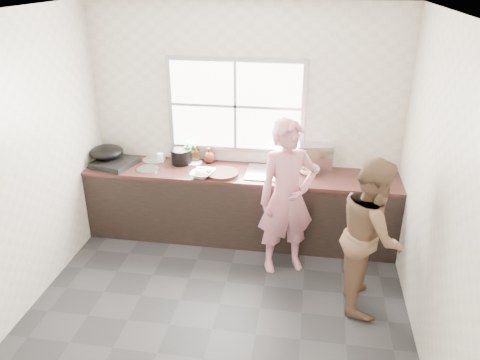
% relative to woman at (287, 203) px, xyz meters
% --- Properties ---
extents(floor, '(3.60, 3.20, 0.01)m').
position_rel_woman_xyz_m(floor, '(-0.58, -0.74, -0.79)').
color(floor, '#252528').
rests_on(floor, ground).
extents(ceiling, '(3.60, 3.20, 0.01)m').
position_rel_woman_xyz_m(ceiling, '(-0.58, -0.74, 1.92)').
color(ceiling, silver).
rests_on(ceiling, wall_back).
extents(wall_back, '(3.60, 0.01, 2.70)m').
position_rel_woman_xyz_m(wall_back, '(-0.58, 0.87, 0.57)').
color(wall_back, beige).
rests_on(wall_back, ground).
extents(wall_left, '(0.01, 3.20, 2.70)m').
position_rel_woman_xyz_m(wall_left, '(-2.38, -0.74, 0.57)').
color(wall_left, beige).
rests_on(wall_left, ground).
extents(wall_right, '(0.01, 3.20, 2.70)m').
position_rel_woman_xyz_m(wall_right, '(1.23, -0.74, 0.57)').
color(wall_right, beige).
rests_on(wall_right, ground).
extents(wall_front, '(3.60, 0.01, 2.70)m').
position_rel_woman_xyz_m(wall_front, '(-0.58, -2.34, 0.57)').
color(wall_front, beige).
rests_on(wall_front, ground).
extents(cabinet, '(3.60, 0.62, 0.82)m').
position_rel_woman_xyz_m(cabinet, '(-0.58, 0.55, -0.37)').
color(cabinet, black).
rests_on(cabinet, floor).
extents(countertop, '(3.60, 0.64, 0.04)m').
position_rel_woman_xyz_m(countertop, '(-0.58, 0.55, 0.06)').
color(countertop, '#321914').
rests_on(countertop, cabinet).
extents(sink, '(0.55, 0.45, 0.02)m').
position_rel_woman_xyz_m(sink, '(-0.23, 0.55, 0.08)').
color(sink, silver).
rests_on(sink, countertop).
extents(faucet, '(0.02, 0.02, 0.30)m').
position_rel_woman_xyz_m(faucet, '(-0.23, 0.75, 0.23)').
color(faucet, silver).
rests_on(faucet, countertop).
extents(window_frame, '(1.60, 0.05, 1.10)m').
position_rel_woman_xyz_m(window_frame, '(-0.68, 0.85, 0.77)').
color(window_frame, '#9EA0A5').
rests_on(window_frame, wall_back).
extents(window_glazing, '(1.50, 0.01, 1.00)m').
position_rel_woman_xyz_m(window_glazing, '(-0.68, 0.83, 0.77)').
color(window_glazing, white).
rests_on(window_glazing, window_frame).
extents(woman, '(0.67, 0.57, 1.57)m').
position_rel_woman_xyz_m(woman, '(0.00, 0.00, 0.00)').
color(woman, '#C67783').
rests_on(woman, floor).
extents(person_side, '(0.58, 0.74, 1.50)m').
position_rel_woman_xyz_m(person_side, '(0.81, -0.45, -0.03)').
color(person_side, brown).
rests_on(person_side, floor).
extents(cutting_board, '(0.42, 0.42, 0.04)m').
position_rel_woman_xyz_m(cutting_board, '(-0.76, 0.43, 0.09)').
color(cutting_board, black).
rests_on(cutting_board, countertop).
extents(cleaver, '(0.23, 0.12, 0.01)m').
position_rel_woman_xyz_m(cleaver, '(-0.96, 0.47, 0.12)').
color(cleaver, silver).
rests_on(cleaver, cutting_board).
extents(bowl_mince, '(0.28, 0.28, 0.06)m').
position_rel_woman_xyz_m(bowl_mince, '(-0.98, 0.34, 0.11)').
color(bowl_mince, silver).
rests_on(bowl_mince, countertop).
extents(bowl_crabs, '(0.23, 0.23, 0.06)m').
position_rel_woman_xyz_m(bowl_crabs, '(0.21, 0.61, 0.11)').
color(bowl_crabs, silver).
rests_on(bowl_crabs, countertop).
extents(bowl_held, '(0.23, 0.23, 0.06)m').
position_rel_woman_xyz_m(bowl_held, '(-0.01, 0.34, 0.11)').
color(bowl_held, white).
rests_on(bowl_held, countertop).
extents(black_pot, '(0.32, 0.32, 0.18)m').
position_rel_woman_xyz_m(black_pot, '(-1.31, 0.69, 0.16)').
color(black_pot, black).
rests_on(black_pot, countertop).
extents(plate_food, '(0.25, 0.25, 0.02)m').
position_rel_woman_xyz_m(plate_food, '(-1.17, 0.72, 0.08)').
color(plate_food, white).
rests_on(plate_food, countertop).
extents(bottle_green, '(0.12, 0.12, 0.27)m').
position_rel_woman_xyz_m(bottle_green, '(-1.24, 0.76, 0.21)').
color(bottle_green, green).
rests_on(bottle_green, countertop).
extents(bottle_brown_tall, '(0.10, 0.10, 0.18)m').
position_rel_woman_xyz_m(bottle_brown_tall, '(-1.16, 0.78, 0.17)').
color(bottle_brown_tall, '#3D280F').
rests_on(bottle_brown_tall, countertop).
extents(bottle_brown_short, '(0.14, 0.14, 0.17)m').
position_rel_woman_xyz_m(bottle_brown_short, '(-0.99, 0.78, 0.16)').
color(bottle_brown_short, '#511E14').
rests_on(bottle_brown_short, countertop).
extents(glass_jar, '(0.10, 0.10, 0.11)m').
position_rel_woman_xyz_m(glass_jar, '(-1.57, 0.69, 0.13)').
color(glass_jar, white).
rests_on(glass_jar, countertop).
extents(burner, '(0.53, 0.53, 0.07)m').
position_rel_woman_xyz_m(burner, '(-2.07, 0.51, 0.11)').
color(burner, black).
rests_on(burner, countertop).
extents(wok, '(0.44, 0.44, 0.15)m').
position_rel_woman_xyz_m(wok, '(-2.20, 0.58, 0.21)').
color(wok, black).
rests_on(wok, burner).
extents(dish_rack, '(0.46, 0.36, 0.31)m').
position_rel_woman_xyz_m(dish_rack, '(0.24, 0.78, 0.23)').
color(dish_rack, silver).
rests_on(dish_rack, countertop).
extents(pot_lid_left, '(0.29, 0.29, 0.01)m').
position_rel_woman_xyz_m(pot_lid_left, '(-1.64, 0.44, 0.08)').
color(pot_lid_left, '#A9AAB0').
rests_on(pot_lid_left, countertop).
extents(pot_lid_right, '(0.37, 0.37, 0.01)m').
position_rel_woman_xyz_m(pot_lid_right, '(-1.67, 0.73, 0.08)').
color(pot_lid_right, silver).
rests_on(pot_lid_right, countertop).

